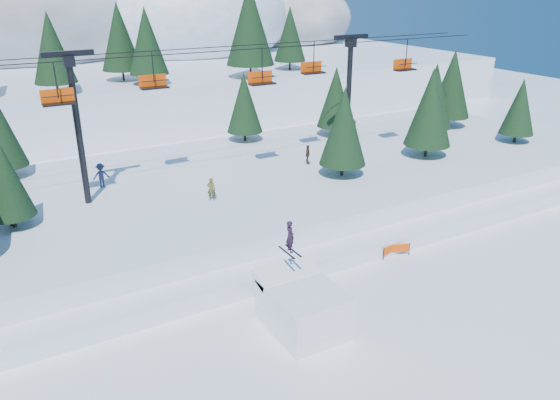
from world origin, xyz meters
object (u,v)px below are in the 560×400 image
banner_near (389,249)px  jump_kicker (302,306)px  chairlift (223,90)px  banner_far (397,246)px

banner_near → jump_kicker: bearing=-156.8°
jump_kicker → chairlift: chairlift is taller
jump_kicker → chairlift: size_ratio=0.12×
chairlift → banner_far: 16.90m
jump_kicker → banner_near: (9.08, 3.89, -0.74)m
banner_near → banner_far: size_ratio=0.95×
banner_near → banner_far: (0.74, 0.05, 0.00)m
jump_kicker → banner_far: (9.82, 3.93, -0.74)m
banner_far → chairlift: bearing=116.4°
chairlift → jump_kicker: bearing=-101.4°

